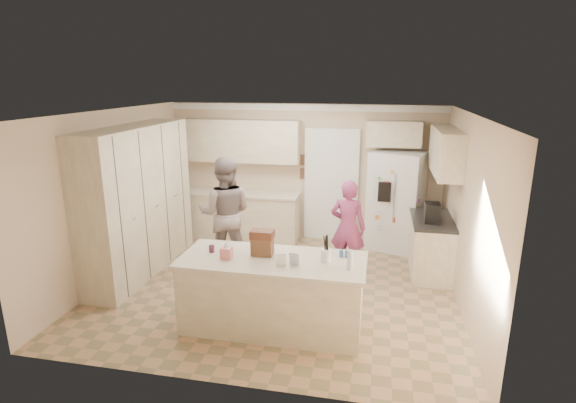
% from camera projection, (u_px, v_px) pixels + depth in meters
% --- Properties ---
extents(floor, '(5.20, 4.60, 0.02)m').
position_uv_depth(floor, '(277.00, 287.00, 6.80)').
color(floor, tan).
rests_on(floor, ground).
extents(ceiling, '(5.20, 4.60, 0.02)m').
position_uv_depth(ceiling, '(276.00, 112.00, 6.11)').
color(ceiling, white).
rests_on(ceiling, wall_back).
extents(wall_back, '(5.20, 0.02, 2.60)m').
position_uv_depth(wall_back, '(303.00, 172.00, 8.64)').
color(wall_back, beige).
rests_on(wall_back, ground).
extents(wall_front, '(5.20, 0.02, 2.60)m').
position_uv_depth(wall_front, '(222.00, 269.00, 4.27)').
color(wall_front, beige).
rests_on(wall_front, ground).
extents(wall_left, '(0.02, 4.60, 2.60)m').
position_uv_depth(wall_left, '(113.00, 195.00, 6.96)').
color(wall_left, beige).
rests_on(wall_left, ground).
extents(wall_right, '(0.02, 4.60, 2.60)m').
position_uv_depth(wall_right, '(468.00, 215.00, 5.95)').
color(wall_right, beige).
rests_on(wall_right, ground).
extents(crown_back, '(5.20, 0.08, 0.12)m').
position_uv_depth(crown_back, '(303.00, 107.00, 8.26)').
color(crown_back, white).
rests_on(crown_back, wall_back).
extents(pantry_bank, '(0.60, 2.60, 2.35)m').
position_uv_depth(pantry_bank, '(138.00, 200.00, 7.12)').
color(pantry_bank, '#EFE6C1').
rests_on(pantry_bank, floor).
extents(back_base_cab, '(2.20, 0.60, 0.88)m').
position_uv_depth(back_base_cab, '(242.00, 216.00, 8.79)').
color(back_base_cab, '#EFE6C1').
rests_on(back_base_cab, floor).
extents(back_countertop, '(2.24, 0.63, 0.04)m').
position_uv_depth(back_countertop, '(242.00, 193.00, 8.66)').
color(back_countertop, beige).
rests_on(back_countertop, back_base_cab).
extents(back_upper_cab, '(2.20, 0.35, 0.80)m').
position_uv_depth(back_upper_cab, '(242.00, 141.00, 8.52)').
color(back_upper_cab, '#EFE6C1').
rests_on(back_upper_cab, wall_back).
extents(doorway_opening, '(0.90, 0.06, 2.10)m').
position_uv_depth(doorway_opening, '(331.00, 187.00, 8.57)').
color(doorway_opening, black).
rests_on(doorway_opening, floor).
extents(doorway_casing, '(1.02, 0.03, 2.22)m').
position_uv_depth(doorway_casing, '(331.00, 187.00, 8.54)').
color(doorway_casing, white).
rests_on(doorway_casing, floor).
extents(wall_frame_upper, '(0.15, 0.02, 0.20)m').
position_uv_depth(wall_frame_upper, '(304.00, 160.00, 8.53)').
color(wall_frame_upper, brown).
rests_on(wall_frame_upper, wall_back).
extents(wall_frame_lower, '(0.15, 0.02, 0.20)m').
position_uv_depth(wall_frame_lower, '(304.00, 174.00, 8.60)').
color(wall_frame_lower, brown).
rests_on(wall_frame_lower, wall_back).
extents(refrigerator, '(1.08, 0.96, 1.80)m').
position_uv_depth(refrigerator, '(396.00, 201.00, 8.12)').
color(refrigerator, white).
rests_on(refrigerator, floor).
extents(fridge_seam, '(0.02, 0.02, 1.78)m').
position_uv_depth(fridge_seam, '(396.00, 206.00, 7.79)').
color(fridge_seam, gray).
rests_on(fridge_seam, refrigerator).
extents(fridge_dispenser, '(0.22, 0.03, 0.35)m').
position_uv_depth(fridge_dispenser, '(384.00, 192.00, 7.75)').
color(fridge_dispenser, black).
rests_on(fridge_dispenser, refrigerator).
extents(fridge_handle_l, '(0.02, 0.02, 0.85)m').
position_uv_depth(fridge_handle_l, '(394.00, 198.00, 7.74)').
color(fridge_handle_l, silver).
rests_on(fridge_handle_l, refrigerator).
extents(fridge_handle_r, '(0.02, 0.02, 0.85)m').
position_uv_depth(fridge_handle_r, '(400.00, 198.00, 7.72)').
color(fridge_handle_r, silver).
rests_on(fridge_handle_r, refrigerator).
extents(over_fridge_cab, '(0.95, 0.35, 0.45)m').
position_uv_depth(over_fridge_cab, '(394.00, 134.00, 7.93)').
color(over_fridge_cab, '#EFE6C1').
rests_on(over_fridge_cab, wall_back).
extents(right_base_cab, '(0.60, 1.20, 0.88)m').
position_uv_depth(right_base_cab, '(430.00, 247.00, 7.19)').
color(right_base_cab, '#EFE6C1').
rests_on(right_base_cab, floor).
extents(right_countertop, '(0.63, 1.24, 0.04)m').
position_uv_depth(right_countertop, '(432.00, 220.00, 7.07)').
color(right_countertop, '#2D2B28').
rests_on(right_countertop, right_base_cab).
extents(right_upper_cab, '(0.35, 1.50, 0.70)m').
position_uv_depth(right_upper_cab, '(446.00, 152.00, 6.95)').
color(right_upper_cab, '#EFE6C1').
rests_on(right_upper_cab, wall_right).
extents(coffee_maker, '(0.22, 0.28, 0.30)m').
position_uv_depth(coffee_maker, '(432.00, 213.00, 6.84)').
color(coffee_maker, black).
rests_on(coffee_maker, right_countertop).
extents(island_base, '(2.20, 0.90, 0.88)m').
position_uv_depth(island_base, '(273.00, 295.00, 5.61)').
color(island_base, '#EFE6C1').
rests_on(island_base, floor).
extents(island_top, '(2.28, 0.96, 0.05)m').
position_uv_depth(island_top, '(272.00, 260.00, 5.48)').
color(island_top, beige).
rests_on(island_top, island_base).
extents(utensil_crock, '(0.13, 0.13, 0.15)m').
position_uv_depth(utensil_crock, '(326.00, 255.00, 5.38)').
color(utensil_crock, white).
rests_on(utensil_crock, island_top).
extents(tissue_box, '(0.13, 0.13, 0.14)m').
position_uv_depth(tissue_box, '(227.00, 253.00, 5.47)').
color(tissue_box, pink).
rests_on(tissue_box, island_top).
extents(tissue_plume, '(0.08, 0.08, 0.08)m').
position_uv_depth(tissue_plume, '(226.00, 244.00, 5.44)').
color(tissue_plume, white).
rests_on(tissue_plume, tissue_box).
extents(dollhouse_body, '(0.26, 0.18, 0.22)m').
position_uv_depth(dollhouse_body, '(262.00, 246.00, 5.57)').
color(dollhouse_body, brown).
rests_on(dollhouse_body, island_top).
extents(dollhouse_roof, '(0.28, 0.20, 0.10)m').
position_uv_depth(dollhouse_roof, '(262.00, 234.00, 5.53)').
color(dollhouse_roof, '#592D1E').
rests_on(dollhouse_roof, dollhouse_body).
extents(jam_jar, '(0.07, 0.07, 0.09)m').
position_uv_depth(jam_jar, '(212.00, 249.00, 5.67)').
color(jam_jar, '#59263F').
rests_on(jam_jar, island_top).
extents(greeting_card_a, '(0.12, 0.06, 0.16)m').
position_uv_depth(greeting_card_a, '(281.00, 260.00, 5.24)').
color(greeting_card_a, white).
rests_on(greeting_card_a, island_top).
extents(greeting_card_b, '(0.12, 0.05, 0.16)m').
position_uv_depth(greeting_card_b, '(294.00, 259.00, 5.26)').
color(greeting_card_b, silver).
rests_on(greeting_card_b, island_top).
extents(water_bottle, '(0.07, 0.07, 0.24)m').
position_uv_depth(water_bottle, '(350.00, 260.00, 5.12)').
color(water_bottle, silver).
rests_on(water_bottle, island_top).
extents(shaker_salt, '(0.05, 0.05, 0.09)m').
position_uv_depth(shaker_salt, '(341.00, 253.00, 5.52)').
color(shaker_salt, '#3A5C95').
rests_on(shaker_salt, island_top).
extents(shaker_pepper, '(0.05, 0.05, 0.09)m').
position_uv_depth(shaker_pepper, '(347.00, 254.00, 5.50)').
color(shaker_pepper, '#3A5C95').
rests_on(shaker_pepper, island_top).
extents(teen_boy, '(1.00, 0.84, 1.86)m').
position_uv_depth(teen_boy, '(225.00, 213.00, 7.29)').
color(teen_boy, gray).
rests_on(teen_boy, floor).
extents(teen_girl, '(0.61, 0.45, 1.54)m').
position_uv_depth(teen_girl, '(348.00, 228.00, 7.08)').
color(teen_girl, '#A03788').
rests_on(teen_girl, floor).
extents(fridge_magnets, '(0.76, 0.02, 1.44)m').
position_uv_depth(fridge_magnets, '(396.00, 207.00, 7.78)').
color(fridge_magnets, tan).
rests_on(fridge_magnets, refrigerator).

